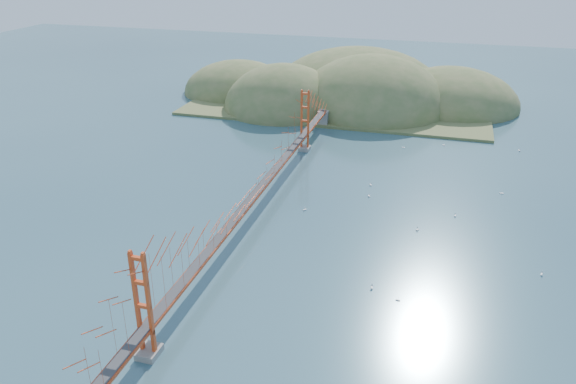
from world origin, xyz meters
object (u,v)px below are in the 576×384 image
(sailboat_1, at_px, (371,184))
(sailboat_2, at_px, (398,300))
(sailboat_0, at_px, (372,287))
(bridge, at_px, (251,174))

(sailboat_1, bearing_deg, sailboat_2, -76.04)
(sailboat_1, height_order, sailboat_0, sailboat_0)
(bridge, xyz_separation_m, sailboat_2, (22.38, -14.33, -6.87))
(bridge, bearing_deg, sailboat_1, 48.86)
(sailboat_2, bearing_deg, sailboat_0, 153.17)
(bridge, relative_size, sailboat_0, 138.20)
(bridge, xyz_separation_m, sailboat_0, (19.21, -12.73, -6.86))
(bridge, height_order, sailboat_1, bridge)
(bridge, distance_m, sailboat_0, 24.04)
(sailboat_0, bearing_deg, bridge, 146.48)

